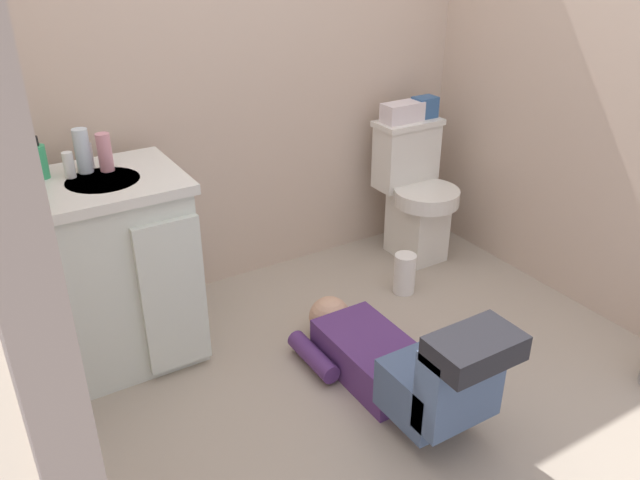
% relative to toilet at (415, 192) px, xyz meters
% --- Properties ---
extents(ground_plane, '(2.92, 3.04, 0.04)m').
position_rel_toilet_xyz_m(ground_plane, '(-0.83, -0.75, -0.39)').
color(ground_plane, '#A59886').
extents(wall_back, '(2.58, 0.08, 2.40)m').
position_rel_toilet_xyz_m(wall_back, '(-0.83, 0.31, 0.83)').
color(wall_back, '#C7B09B').
rests_on(wall_back, ground_plane).
extents(wall_right, '(0.08, 2.04, 2.40)m').
position_rel_toilet_xyz_m(wall_right, '(0.42, -0.75, 0.83)').
color(wall_right, '#C7B09B').
rests_on(wall_right, ground_plane).
extents(toilet, '(0.36, 0.46, 0.75)m').
position_rel_toilet_xyz_m(toilet, '(0.00, 0.00, 0.00)').
color(toilet, silver).
rests_on(toilet, ground_plane).
extents(vanity_cabinet, '(0.60, 0.53, 0.82)m').
position_rel_toilet_xyz_m(vanity_cabinet, '(-1.64, -0.09, 0.05)').
color(vanity_cabinet, silver).
rests_on(vanity_cabinet, ground_plane).
extents(faucet, '(0.02, 0.02, 0.10)m').
position_rel_toilet_xyz_m(faucet, '(-1.65, 0.05, 0.50)').
color(faucet, silver).
rests_on(faucet, vanity_cabinet).
extents(person_plumber, '(0.39, 1.06, 0.52)m').
position_rel_toilet_xyz_m(person_plumber, '(-0.83, -0.95, -0.19)').
color(person_plumber, '#512D6B').
rests_on(person_plumber, ground_plane).
extents(tissue_box, '(0.22, 0.11, 0.10)m').
position_rel_toilet_xyz_m(tissue_box, '(-0.05, 0.09, 0.43)').
color(tissue_box, silver).
rests_on(tissue_box, toilet).
extents(toiletry_bag, '(0.12, 0.09, 0.11)m').
position_rel_toilet_xyz_m(toiletry_bag, '(0.10, 0.09, 0.44)').
color(toiletry_bag, '#33598C').
rests_on(toiletry_bag, toilet).
extents(soap_dispenser, '(0.06, 0.06, 0.17)m').
position_rel_toilet_xyz_m(soap_dispenser, '(-1.84, 0.03, 0.52)').
color(soap_dispenser, '#34A365').
rests_on(soap_dispenser, vanity_cabinet).
extents(bottle_white, '(0.04, 0.04, 0.10)m').
position_rel_toilet_xyz_m(bottle_white, '(-1.74, -0.02, 0.50)').
color(bottle_white, white).
rests_on(bottle_white, vanity_cabinet).
extents(bottle_clear, '(0.06, 0.06, 0.17)m').
position_rel_toilet_xyz_m(bottle_clear, '(-1.68, 0.01, 0.54)').
color(bottle_clear, silver).
rests_on(bottle_clear, vanity_cabinet).
extents(bottle_pink, '(0.06, 0.06, 0.15)m').
position_rel_toilet_xyz_m(bottle_pink, '(-1.60, -0.02, 0.53)').
color(bottle_pink, pink).
rests_on(bottle_pink, vanity_cabinet).
extents(paper_towel_roll, '(0.11, 0.11, 0.21)m').
position_rel_toilet_xyz_m(paper_towel_roll, '(-0.30, -0.32, -0.26)').
color(paper_towel_roll, white).
rests_on(paper_towel_roll, ground_plane).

